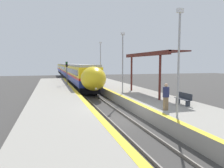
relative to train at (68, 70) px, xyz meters
name	(u,v)px	position (x,y,z in m)	size (l,w,h in m)	color
ground_plane	(119,120)	(0.00, -43.80, -2.18)	(120.00, 120.00, 0.00)	#423F3D
rail_left	(109,120)	(-0.72, -43.80, -2.10)	(0.08, 90.00, 0.15)	slate
rail_right	(129,118)	(0.72, -43.80, -2.10)	(0.08, 90.00, 0.15)	slate
train	(68,70)	(0.00, 0.00, 0.00)	(2.89, 72.53, 3.79)	black
platform_right	(172,110)	(4.19, -43.80, -1.73)	(4.96, 64.00, 0.90)	#9E998E
platform_left	(60,118)	(-4.04, -43.80, -1.73)	(4.66, 64.00, 0.90)	#9E998E
platform_bench	(184,98)	(4.96, -44.06, -0.81)	(0.44, 1.67, 0.89)	#2D333D
person_waiting	(166,96)	(2.70, -45.39, -0.37)	(0.36, 0.23, 1.77)	#7F6647
railway_signal	(67,73)	(-2.29, -26.73, 0.39)	(0.28, 0.28, 4.19)	#59595E
lamppost_near	(179,57)	(2.42, -47.19, 2.16)	(0.36, 0.20, 6.10)	#9E9EA3
lamppost_mid	(123,60)	(2.42, -37.33, 2.16)	(0.36, 0.20, 6.10)	#9E9EA3
lamppost_far	(100,61)	(2.42, -27.47, 2.16)	(0.36, 0.20, 6.10)	#9E9EA3
station_canopy	(149,56)	(4.83, -38.32, 2.52)	(2.02, 9.60, 4.12)	#511E19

